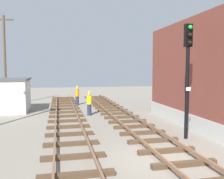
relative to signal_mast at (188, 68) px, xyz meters
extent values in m
plane|color=gray|center=(-2.45, -2.49, -3.54)|extent=(80.00, 80.00, 0.00)
cube|color=#4C3826|center=(-1.86, -3.23, -3.45)|extent=(2.50, 0.24, 0.18)
cube|color=#4C3826|center=(-1.86, -1.75, -3.45)|extent=(2.50, 0.24, 0.18)
cube|color=#4C3826|center=(-1.86, -0.27, -3.45)|extent=(2.50, 0.24, 0.18)
cube|color=#4C3826|center=(-1.86, 1.20, -3.45)|extent=(2.50, 0.24, 0.18)
cube|color=#4C3826|center=(-1.86, 2.68, -3.45)|extent=(2.50, 0.24, 0.18)
cube|color=#4C3826|center=(-1.86, 4.16, -3.45)|extent=(2.50, 0.24, 0.18)
cube|color=#4C3826|center=(-1.86, 5.63, -3.45)|extent=(2.50, 0.24, 0.18)
cube|color=#4C3826|center=(-1.86, 7.11, -3.45)|extent=(2.50, 0.24, 0.18)
cube|color=#4C3826|center=(-1.86, 8.59, -3.45)|extent=(2.50, 0.24, 0.18)
cube|color=#4C3826|center=(-1.86, 10.06, -3.45)|extent=(2.50, 0.24, 0.18)
cube|color=#4C3826|center=(-1.86, 11.54, -3.45)|extent=(2.50, 0.24, 0.18)
cube|color=#4C3826|center=(-1.86, 13.02, -3.45)|extent=(2.50, 0.24, 0.18)
cube|color=#4C3826|center=(-1.86, 14.49, -3.45)|extent=(2.50, 0.24, 0.18)
cube|color=#4C3826|center=(-1.86, 15.97, -3.45)|extent=(2.50, 0.24, 0.18)
cube|color=#4C3826|center=(-1.86, 17.45, -3.45)|extent=(2.50, 0.24, 0.18)
cube|color=#4C3826|center=(-1.86, 18.92, -3.45)|extent=(2.50, 0.24, 0.18)
cube|color=brown|center=(-2.58, -2.49, -3.29)|extent=(0.08, 44.30, 0.14)
cube|color=brown|center=(-1.14, -2.49, -3.29)|extent=(0.08, 44.30, 0.14)
cube|color=#4C3826|center=(-5.70, -3.34, -3.45)|extent=(2.50, 0.24, 0.18)
cube|color=#4C3826|center=(-5.70, -1.63, -3.45)|extent=(2.50, 0.24, 0.18)
cube|color=#4C3826|center=(-5.70, 0.07, -3.45)|extent=(2.50, 0.24, 0.18)
cube|color=#4C3826|center=(-5.70, 1.77, -3.45)|extent=(2.50, 0.24, 0.18)
cube|color=#4C3826|center=(-5.70, 3.48, -3.45)|extent=(2.50, 0.24, 0.18)
cube|color=#4C3826|center=(-5.70, 5.18, -3.45)|extent=(2.50, 0.24, 0.18)
cube|color=#4C3826|center=(-5.70, 6.88, -3.45)|extent=(2.50, 0.24, 0.18)
cube|color=#4C3826|center=(-5.70, 8.59, -3.45)|extent=(2.50, 0.24, 0.18)
cube|color=#4C3826|center=(-5.70, 10.29, -3.45)|extent=(2.50, 0.24, 0.18)
cube|color=#4C3826|center=(-5.70, 12.00, -3.45)|extent=(2.50, 0.24, 0.18)
cube|color=#4C3826|center=(-5.70, 13.70, -3.45)|extent=(2.50, 0.24, 0.18)
cube|color=#4C3826|center=(-5.70, 15.40, -3.45)|extent=(2.50, 0.24, 0.18)
cube|color=#4C3826|center=(-5.70, 17.11, -3.45)|extent=(2.50, 0.24, 0.18)
cube|color=#4C3826|center=(-5.70, 18.81, -3.45)|extent=(2.50, 0.24, 0.18)
cube|color=brown|center=(-6.42, -2.49, -3.29)|extent=(0.08, 44.30, 0.14)
cube|color=brown|center=(-4.98, -2.49, -3.29)|extent=(0.08, 44.30, 0.14)
cylinder|color=black|center=(0.00, 0.02, -1.26)|extent=(0.18, 0.18, 4.57)
cube|color=black|center=(0.00, 0.02, 1.58)|extent=(0.36, 0.24, 1.10)
sphere|color=#19E53F|center=(0.00, -0.16, 1.94)|extent=(0.20, 0.20, 0.20)
sphere|color=black|center=(0.00, -0.16, 1.58)|extent=(0.20, 0.20, 0.20)
sphere|color=black|center=(0.00, -0.16, 1.21)|extent=(0.20, 0.20, 0.20)
cube|color=white|center=(0.00, -0.12, -1.03)|extent=(0.24, 0.03, 0.18)
cube|color=#B2B2AD|center=(1.17, -1.03, -3.09)|extent=(0.08, 17.29, 0.90)
cube|color=silver|center=(-10.12, 10.44, -2.24)|extent=(2.80, 3.60, 2.60)
cube|color=#4C4C51|center=(-10.12, 10.44, -0.86)|extent=(3.00, 3.80, 0.16)
cylinder|color=brown|center=(-11.22, 14.26, 0.76)|extent=(0.24, 0.24, 8.60)
cube|color=#4C3D2D|center=(-11.22, 14.26, 4.66)|extent=(1.80, 0.12, 0.12)
cylinder|color=#262D4C|center=(-4.45, 13.02, -3.12)|extent=(0.32, 0.32, 0.85)
cylinder|color=orange|center=(-4.45, 13.02, -2.37)|extent=(0.40, 0.40, 0.65)
sphere|color=tan|center=(-4.45, 13.02, -1.92)|extent=(0.24, 0.24, 0.24)
sphere|color=yellow|center=(-4.45, 13.02, -1.78)|extent=(0.22, 0.22, 0.22)
cylinder|color=#262D4C|center=(-3.97, 7.31, -3.12)|extent=(0.32, 0.32, 0.85)
cylinder|color=yellow|center=(-3.97, 7.31, -2.37)|extent=(0.40, 0.40, 0.65)
sphere|color=tan|center=(-3.97, 7.31, -1.92)|extent=(0.24, 0.24, 0.24)
sphere|color=yellow|center=(-3.97, 7.31, -1.78)|extent=(0.22, 0.22, 0.22)
camera|label=1|loc=(-6.22, -10.97, -0.09)|focal=39.22mm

